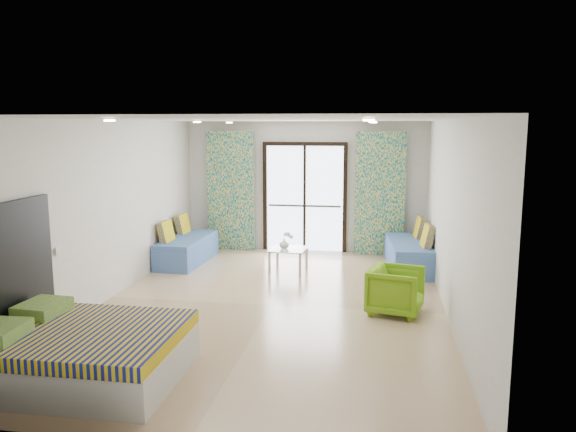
# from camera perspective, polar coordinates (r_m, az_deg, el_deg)

# --- Properties ---
(floor) EXTENTS (5.00, 7.50, 0.01)m
(floor) POSITION_cam_1_polar(r_m,az_deg,el_deg) (8.37, -1.70, -9.03)
(floor) COLOR tan
(floor) RESTS_ON ground
(ceiling) EXTENTS (5.00, 7.50, 0.01)m
(ceiling) POSITION_cam_1_polar(r_m,az_deg,el_deg) (7.95, -1.80, 9.79)
(ceiling) COLOR silver
(ceiling) RESTS_ON ground
(wall_back) EXTENTS (5.00, 0.01, 2.70)m
(wall_back) POSITION_cam_1_polar(r_m,az_deg,el_deg) (11.72, 1.73, 2.99)
(wall_back) COLOR silver
(wall_back) RESTS_ON ground
(wall_front) EXTENTS (5.00, 0.01, 2.70)m
(wall_front) POSITION_cam_1_polar(r_m,az_deg,el_deg) (4.51, -10.88, -7.31)
(wall_front) COLOR silver
(wall_front) RESTS_ON ground
(wall_left) EXTENTS (0.01, 7.50, 2.70)m
(wall_left) POSITION_cam_1_polar(r_m,az_deg,el_deg) (8.87, -17.83, 0.53)
(wall_left) COLOR silver
(wall_left) RESTS_ON ground
(wall_right) EXTENTS (0.01, 7.50, 2.70)m
(wall_right) POSITION_cam_1_polar(r_m,az_deg,el_deg) (7.97, 16.20, -0.32)
(wall_right) COLOR silver
(wall_right) RESTS_ON ground
(balcony_door) EXTENTS (1.76, 0.08, 2.28)m
(balcony_door) POSITION_cam_1_polar(r_m,az_deg,el_deg) (11.70, 1.71, 2.53)
(balcony_door) COLOR black
(balcony_door) RESTS_ON floor
(balcony_rail) EXTENTS (1.52, 0.03, 0.04)m
(balcony_rail) POSITION_cam_1_polar(r_m,az_deg,el_deg) (11.75, 1.71, 1.04)
(balcony_rail) COLOR #595451
(balcony_rail) RESTS_ON balcony_door
(curtain_left) EXTENTS (1.00, 0.10, 2.50)m
(curtain_left) POSITION_cam_1_polar(r_m,az_deg,el_deg) (11.86, -5.84, 2.53)
(curtain_left) COLOR silver
(curtain_left) RESTS_ON floor
(curtain_right) EXTENTS (1.00, 0.10, 2.50)m
(curtain_right) POSITION_cam_1_polar(r_m,az_deg,el_deg) (11.46, 9.32, 2.22)
(curtain_right) COLOR silver
(curtain_right) RESTS_ON floor
(downlight_a) EXTENTS (0.12, 0.12, 0.02)m
(downlight_a) POSITION_cam_1_polar(r_m,az_deg,el_deg) (6.49, -17.69, 9.23)
(downlight_a) COLOR #FFE0B2
(downlight_a) RESTS_ON ceiling
(downlight_b) EXTENTS (0.12, 0.12, 0.02)m
(downlight_b) POSITION_cam_1_polar(r_m,az_deg,el_deg) (5.80, 8.21, 9.62)
(downlight_b) COLOR #FFE0B2
(downlight_b) RESTS_ON ceiling
(downlight_c) EXTENTS (0.12, 0.12, 0.02)m
(downlight_c) POSITION_cam_1_polar(r_m,az_deg,el_deg) (9.27, -9.24, 9.41)
(downlight_c) COLOR #FFE0B2
(downlight_c) RESTS_ON ceiling
(downlight_d) EXTENTS (0.12, 0.12, 0.02)m
(downlight_d) POSITION_cam_1_polar(r_m,az_deg,el_deg) (8.80, 8.58, 9.44)
(downlight_d) COLOR #FFE0B2
(downlight_d) RESTS_ON ceiling
(downlight_e) EXTENTS (0.12, 0.12, 0.02)m
(downlight_e) POSITION_cam_1_polar(r_m,az_deg,el_deg) (11.19, -5.97, 9.42)
(downlight_e) COLOR #FFE0B2
(downlight_e) RESTS_ON ceiling
(downlight_f) EXTENTS (0.12, 0.12, 0.02)m
(downlight_f) POSITION_cam_1_polar(r_m,az_deg,el_deg) (10.80, 8.72, 9.38)
(downlight_f) COLOR #FFE0B2
(downlight_f) RESTS_ON ceiling
(switch_plate) EXTENTS (0.02, 0.10, 0.10)m
(switch_plate) POSITION_cam_1_polar(r_m,az_deg,el_deg) (7.67, -22.34, -3.29)
(switch_plate) COLOR silver
(switch_plate) RESTS_ON wall_left
(bed) EXTENTS (1.95, 1.59, 0.67)m
(bed) POSITION_cam_1_polar(r_m,az_deg,el_deg) (6.37, -20.06, -12.89)
(bed) COLOR silver
(bed) RESTS_ON floor
(daybed_left) EXTENTS (0.74, 1.79, 0.87)m
(daybed_left) POSITION_cam_1_polar(r_m,az_deg,el_deg) (11.01, -10.29, -3.25)
(daybed_left) COLOR #4466A3
(daybed_left) RESTS_ON floor
(daybed_right) EXTENTS (0.87, 1.89, 0.90)m
(daybed_right) POSITION_cam_1_polar(r_m,az_deg,el_deg) (10.59, 12.26, -3.76)
(daybed_right) COLOR #4466A3
(daybed_right) RESTS_ON floor
(coffee_table) EXTENTS (0.69, 0.69, 0.74)m
(coffee_table) POSITION_cam_1_polar(r_m,az_deg,el_deg) (10.14, 0.04, -3.57)
(coffee_table) COLOR silver
(coffee_table) RESTS_ON floor
(vase) EXTENTS (0.22, 0.23, 0.17)m
(vase) POSITION_cam_1_polar(r_m,az_deg,el_deg) (10.11, -0.39, -2.83)
(vase) COLOR white
(vase) RESTS_ON coffee_table
(armchair) EXTENTS (0.80, 0.84, 0.73)m
(armchair) POSITION_cam_1_polar(r_m,az_deg,el_deg) (8.06, 10.89, -7.22)
(armchair) COLOR #6AA215
(armchair) RESTS_ON floor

